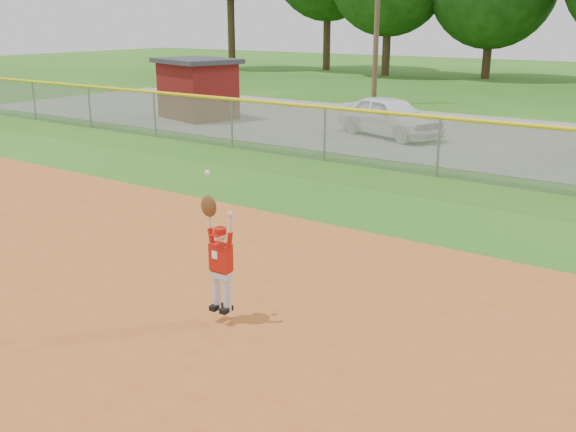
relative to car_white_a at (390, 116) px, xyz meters
The scene contains 6 objects.
ground 14.91m from the car_white_a, 76.36° to the right, with size 120.00×120.00×0.00m, color #2C6116.
parking_strip 3.89m from the car_white_a, 23.43° to the left, with size 44.00×10.00×0.03m, color slate.
car_white_a is the anchor object (origin of this frame).
utility_shed 8.14m from the car_white_a, behind, with size 3.67×3.19×2.34m.
outfield_fence 5.69m from the car_white_a, 51.88° to the right, with size 40.06×0.10×1.55m.
ballplayer 14.49m from the car_white_a, 72.57° to the right, with size 0.50×0.22×1.84m.
Camera 1 is at (5.89, -5.12, 3.83)m, focal length 40.00 mm.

